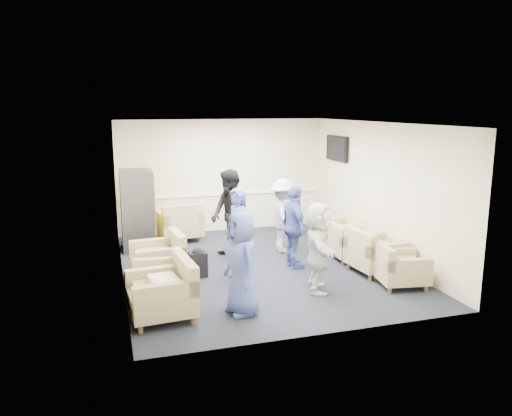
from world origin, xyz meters
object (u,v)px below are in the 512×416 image
object	(u,v)px
armchair_left_mid	(161,280)
vending_machine	(138,210)
armchair_right_midfar	(348,244)
armchair_corner	(179,225)
person_front_left	(242,263)
armchair_right_near	(398,268)
armchair_left_far	(161,259)
person_mid_right	(294,227)
armchair_right_far	(330,234)
person_mid_left	(237,234)
person_front_right	(318,247)
armchair_left_near	(166,294)
armchair_right_midnear	(373,254)
person_back_right	(283,216)
person_back_left	(230,215)

from	to	relation	value
armchair_left_mid	vending_machine	distance (m)	3.10
armchair_right_midfar	armchair_corner	size ratio (longest dim) A/B	0.72
vending_machine	person_front_left	distance (m)	4.13
armchair_right_midfar	armchair_corner	bearing A→B (deg)	52.57
armchair_right_near	vending_machine	xyz separation A→B (m)	(-4.04, 3.61, 0.54)
armchair_left_far	person_mid_right	distance (m)	2.51
armchair_right_far	person_mid_right	distance (m)	1.66
person_mid_left	person_front_right	world-z (taller)	person_mid_left
armchair_left_far	person_mid_left	size ratio (longest dim) A/B	0.57
armchair_left_mid	armchair_right_near	distance (m)	3.94
armchair_left_near	armchair_right_midnear	size ratio (longest dim) A/B	1.05
armchair_right_midnear	armchair_right_far	xyz separation A→B (m)	(-0.06, 1.71, -0.03)
armchair_corner	person_front_right	xyz separation A→B (m)	(1.73, -3.81, 0.37)
vending_machine	armchair_right_far	bearing A→B (deg)	-16.36
armchair_left_near	armchair_left_far	world-z (taller)	armchair_left_near
armchair_right_midnear	person_front_left	distance (m)	3.02
person_mid_left	person_front_right	bearing A→B (deg)	42.30
person_mid_right	person_front_right	world-z (taller)	person_mid_right
armchair_right_near	person_mid_right	world-z (taller)	person_mid_right
person_back_right	vending_machine	bearing A→B (deg)	74.79
armchair_left_near	person_mid_right	world-z (taller)	person_mid_right
armchair_left_far	armchair_right_near	world-z (taller)	armchair_left_far
person_front_right	armchair_right_near	bearing A→B (deg)	-78.71
armchair_corner	person_front_left	bearing A→B (deg)	84.45
armchair_corner	person_back_right	world-z (taller)	person_back_right
armchair_left_far	person_back_left	world-z (taller)	person_back_left
armchair_left_near	armchair_left_mid	size ratio (longest dim) A/B	1.14
armchair_left_far	person_front_right	size ratio (longest dim) A/B	0.63
armchair_left_far	person_front_right	xyz separation A→B (m)	(2.40, -1.39, 0.40)
armchair_right_midfar	person_front_right	size ratio (longest dim) A/B	0.52
armchair_left_far	armchair_right_near	distance (m)	4.10
armchair_right_midnear	person_back_left	bearing A→B (deg)	52.07
armchair_left_near	person_front_left	xyz separation A→B (m)	(1.09, -0.15, 0.41)
armchair_corner	person_front_left	size ratio (longest dim) A/B	0.69
person_mid_right	person_back_left	bearing A→B (deg)	50.20
armchair_left_far	vending_machine	distance (m)	2.12
armchair_right_midfar	person_front_left	world-z (taller)	person_front_left
vending_machine	armchair_corner	bearing A→B (deg)	22.40
armchair_left_near	armchair_right_midfar	xyz separation A→B (m)	(3.83, 1.81, -0.05)
person_mid_left	person_back_right	size ratio (longest dim) A/B	1.07
person_mid_right	armchair_corner	bearing A→B (deg)	33.66
person_back_left	person_mid_right	world-z (taller)	person_back_left
armchair_right_midfar	person_front_left	distance (m)	3.40
armchair_right_near	person_mid_right	distance (m)	2.02
armchair_right_midfar	vending_machine	size ratio (longest dim) A/B	0.46
armchair_right_midnear	vending_machine	world-z (taller)	vending_machine
armchair_left_near	person_front_right	distance (m)	2.58
person_front_left	armchair_right_near	bearing A→B (deg)	86.48
person_front_right	armchair_left_near	bearing A→B (deg)	117.02
armchair_right_midfar	person_back_right	bearing A→B (deg)	52.27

